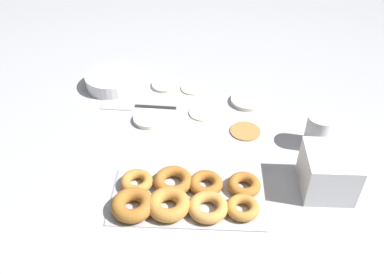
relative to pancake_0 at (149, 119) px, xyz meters
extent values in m
plane|color=#B2B5BA|center=(0.14, -0.04, -0.01)|extent=(3.00, 3.00, 0.00)
cylinder|color=silver|center=(0.00, 0.00, 0.00)|extent=(0.10, 0.10, 0.01)
cylinder|color=beige|center=(0.14, 0.20, 0.00)|extent=(0.09, 0.09, 0.01)
cylinder|color=silver|center=(0.33, 0.12, 0.00)|extent=(0.11, 0.11, 0.01)
cylinder|color=beige|center=(0.17, 0.05, 0.00)|extent=(0.09, 0.09, 0.01)
cylinder|color=silver|center=(0.03, 0.21, 0.00)|extent=(0.10, 0.10, 0.01)
cylinder|color=#B27F42|center=(0.31, -0.04, 0.00)|extent=(0.10, 0.10, 0.01)
cube|color=#ADAFB5|center=(0.15, -0.33, 0.00)|extent=(0.40, 0.20, 0.01)
torus|color=#AD6B28|center=(0.01, -0.38, 0.02)|extent=(0.11, 0.11, 0.04)
torus|color=#C68438|center=(0.10, -0.37, 0.02)|extent=(0.11, 0.11, 0.04)
torus|color=#D19347|center=(0.20, -0.37, 0.01)|extent=(0.10, 0.10, 0.03)
torus|color=#C68438|center=(0.28, -0.37, 0.01)|extent=(0.08, 0.08, 0.03)
torus|color=#C68438|center=(0.01, -0.29, 0.01)|extent=(0.09, 0.09, 0.03)
torus|color=#AD6B28|center=(0.10, -0.29, 0.01)|extent=(0.10, 0.10, 0.03)
torus|color=#AD6B28|center=(0.19, -0.29, 0.01)|extent=(0.09, 0.09, 0.03)
torus|color=#AD6B28|center=(0.29, -0.29, 0.01)|extent=(0.09, 0.09, 0.03)
cylinder|color=white|center=(-0.16, 0.20, 0.02)|extent=(0.19, 0.19, 0.05)
cube|color=white|center=(0.51, -0.27, 0.00)|extent=(0.13, 0.14, 0.02)
cube|color=white|center=(0.51, -0.27, 0.02)|extent=(0.13, 0.14, 0.02)
cube|color=white|center=(0.51, -0.27, 0.04)|extent=(0.13, 0.14, 0.02)
cube|color=white|center=(0.51, -0.27, 0.06)|extent=(0.13, 0.14, 0.02)
cube|color=white|center=(0.51, -0.27, 0.08)|extent=(0.13, 0.14, 0.02)
cube|color=white|center=(0.51, -0.27, 0.10)|extent=(0.13, 0.14, 0.02)
cylinder|color=white|center=(0.52, -0.10, 0.04)|extent=(0.08, 0.08, 0.10)
cube|color=black|center=(0.01, 0.08, 0.00)|extent=(0.14, 0.02, 0.01)
cube|color=#A8A8AD|center=(-0.12, 0.08, 0.00)|extent=(0.12, 0.07, 0.01)
camera|label=1|loc=(0.19, -1.04, 0.80)|focal=38.00mm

